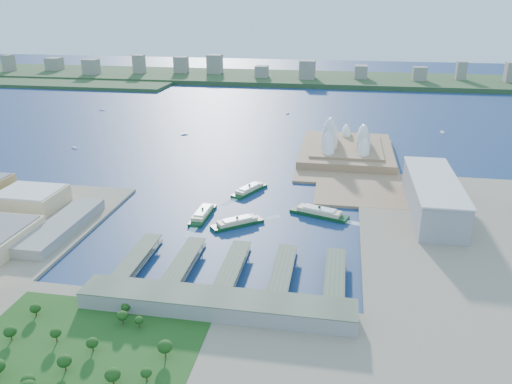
% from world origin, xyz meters
% --- Properties ---
extents(ground, '(3000.00, 3000.00, 0.00)m').
position_xyz_m(ground, '(0.00, 0.00, 0.00)').
color(ground, '#10274E').
rests_on(ground, ground).
extents(south_land, '(720.00, 180.00, 3.00)m').
position_xyz_m(south_land, '(0.00, -210.00, 1.50)').
color(south_land, gray).
rests_on(south_land, ground).
extents(peninsula, '(135.00, 220.00, 3.00)m').
position_xyz_m(peninsula, '(107.50, 260.00, 1.50)').
color(peninsula, '#947251').
rests_on(peninsula, ground).
extents(far_shore, '(2200.00, 260.00, 12.00)m').
position_xyz_m(far_shore, '(0.00, 980.00, 6.00)').
color(far_shore, '#2D4926').
rests_on(far_shore, ground).
extents(opera_house, '(134.00, 180.00, 58.00)m').
position_xyz_m(opera_house, '(105.00, 280.00, 32.00)').
color(opera_house, white).
rests_on(opera_house, peninsula).
extents(toaster_building, '(45.00, 155.00, 35.00)m').
position_xyz_m(toaster_building, '(195.00, 80.00, 20.50)').
color(toaster_building, gray).
rests_on(toaster_building, east_land).
extents(ferry_wharves, '(184.00, 90.00, 9.30)m').
position_xyz_m(ferry_wharves, '(14.00, -75.00, 4.65)').
color(ferry_wharves, '#46533F').
rests_on(ferry_wharves, ground).
extents(terminal_building, '(200.00, 28.00, 12.00)m').
position_xyz_m(terminal_building, '(15.00, -135.00, 9.00)').
color(terminal_building, gray).
rests_on(terminal_building, south_land).
extents(park, '(150.00, 110.00, 16.00)m').
position_xyz_m(park, '(-60.00, -190.00, 11.00)').
color(park, '#194714').
rests_on(park, south_land).
extents(far_skyline, '(1900.00, 140.00, 55.00)m').
position_xyz_m(far_skyline, '(0.00, 960.00, 39.50)').
color(far_skyline, gray).
rests_on(far_skyline, far_shore).
extents(ferry_a, '(16.55, 56.29, 10.54)m').
position_xyz_m(ferry_a, '(-41.78, 32.42, 5.27)').
color(ferry_a, '#0E3818').
rests_on(ferry_a, ground).
extents(ferry_b, '(36.42, 55.23, 10.33)m').
position_xyz_m(ferry_b, '(-6.58, 110.62, 5.17)').
color(ferry_b, '#0E3818').
rests_on(ferry_b, ground).
extents(ferry_c, '(51.49, 44.50, 10.31)m').
position_xyz_m(ferry_c, '(-1.63, 17.22, 5.15)').
color(ferry_c, '#0E3818').
rests_on(ferry_c, ground).
extents(ferry_d, '(63.36, 34.72, 11.65)m').
position_xyz_m(ferry_d, '(78.49, 55.44, 5.82)').
color(ferry_d, '#0E3818').
rests_on(ferry_d, ground).
extents(boat_a, '(11.67, 9.32, 2.33)m').
position_xyz_m(boat_a, '(-304.21, 246.84, 1.16)').
color(boat_a, white).
rests_on(boat_a, ground).
extents(boat_b, '(11.11, 9.18, 2.92)m').
position_xyz_m(boat_b, '(-163.46, 354.07, 1.46)').
color(boat_b, white).
rests_on(boat_b, ground).
extents(boat_c, '(5.52, 14.15, 3.10)m').
position_xyz_m(boat_c, '(266.62, 440.98, 1.55)').
color(boat_c, white).
rests_on(boat_c, ground).
extents(boat_d, '(14.51, 9.27, 2.46)m').
position_xyz_m(boat_d, '(-388.61, 514.28, 1.23)').
color(boat_d, white).
rests_on(boat_d, ground).
extents(boat_e, '(5.40, 12.34, 2.93)m').
position_xyz_m(boat_e, '(-10.81, 546.65, 1.46)').
color(boat_e, white).
rests_on(boat_e, ground).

